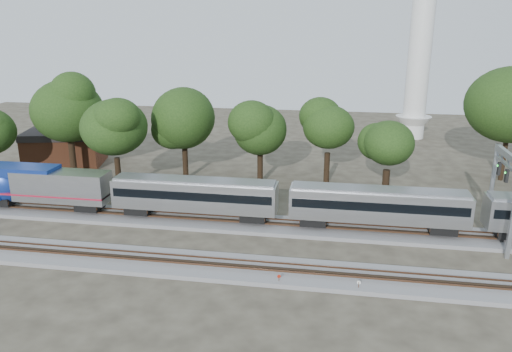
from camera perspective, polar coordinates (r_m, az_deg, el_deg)
The scene contains 15 objects.
ground at distance 47.96m, azimuth -3.22°, elevation -8.36°, with size 160.00×160.00×0.00m, color #383328.
track_far at distance 53.24m, azimuth -1.79°, elevation -5.43°, with size 160.00×5.00×0.73m.
track_near at distance 44.39m, azimuth -4.38°, elevation -10.30°, with size 160.00×5.00×0.73m.
switch_stand_red at distance 41.62m, azimuth 2.64°, elevation -11.63°, with size 0.29×0.15×0.95m.
switch_stand_white at distance 41.45m, azimuth 11.66°, elevation -12.07°, with size 0.32×0.11×1.01m.
switch_lever at distance 42.00m, azimuth 6.12°, elevation -12.15°, with size 0.50×0.30×0.30m, color #512D19.
signal_gantry at distance 52.55m, azimuth 26.58°, elevation -0.20°, with size 0.63×7.45×9.06m.
brick_building at distance 80.59m, azimuth -20.99°, elevation 3.09°, with size 12.43×10.05×5.26m.
tree_1 at distance 72.50m, azimuth -20.74°, elevation 6.95°, with size 9.35×9.35×13.18m.
tree_2 at distance 63.62m, azimuth -15.89°, elevation 5.37°, with size 8.52×8.52×12.02m.
tree_3 at distance 67.44m, azimuth -8.29°, elevation 6.55°, with size 8.61×8.61×12.14m.
tree_4 at distance 65.10m, azimuth 0.48°, elevation 5.29°, with size 7.41×7.41×10.44m.
tree_5 at distance 66.13m, azimuth 8.28°, elevation 5.55°, with size 7.70×7.70×10.85m.
tree_6 at distance 60.50m, azimuth 14.94°, elevation 3.66°, with size 7.27×7.27×10.25m.
tree_7 at distance 74.02m, azimuth 27.18°, elevation 7.25°, with size 10.49×10.49×14.79m.
Camera 1 is at (9.87, -42.17, 20.61)m, focal length 35.00 mm.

